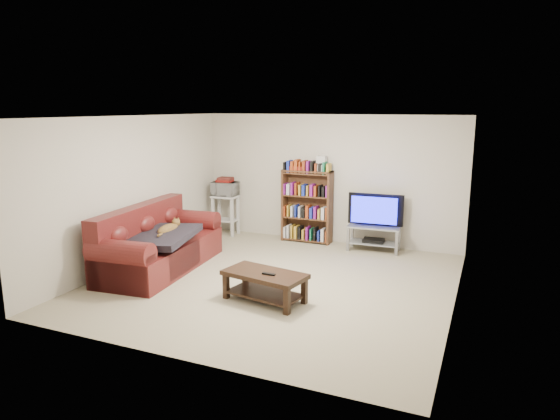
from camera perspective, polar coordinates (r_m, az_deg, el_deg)
The scene contains 19 objects.
floor at distance 7.44m, azimuth -0.51°, elevation -8.20°, with size 5.00×5.00×0.00m, color tan.
ceiling at distance 7.00m, azimuth -0.55°, elevation 10.60°, with size 5.00×5.00×0.00m, color white.
wall_back at distance 9.44m, azimuth 5.60°, elevation 3.53°, with size 5.00×5.00×0.00m, color beige.
wall_front at distance 5.00m, azimuth -12.15°, elevation -4.09°, with size 5.00×5.00×0.00m, color beige.
wall_left at distance 8.43m, azimuth -16.30°, elevation 2.13°, with size 5.00×5.00×0.00m, color beige.
wall_right at distance 6.55m, azimuth 19.93°, elevation -0.77°, with size 5.00×5.00×0.00m, color beige.
sofa at distance 8.18m, azimuth -13.96°, elevation -4.15°, with size 1.23×2.44×1.01m.
blanket at distance 7.89m, azimuth -13.46°, elevation -2.96°, with size 0.91×1.18×0.10m, color black.
cat at distance 8.06m, azimuth -12.69°, elevation -2.18°, with size 0.26×0.64×0.19m, color brown, non-canonical shape.
coffee_table at distance 6.66m, azimuth -1.76°, elevation -8.12°, with size 1.17×0.73×0.40m.
remote at distance 6.53m, azimuth -1.30°, elevation -7.32°, with size 0.18×0.05×0.02m, color black.
tv_stand at distance 9.06m, azimuth 10.67°, elevation -2.70°, with size 0.93×0.46×0.46m.
television at distance 8.96m, azimuth 10.77°, elevation -0.04°, with size 0.98×0.13×0.57m, color black.
dvd_player at distance 9.09m, azimuth 10.64°, elevation -3.44°, with size 0.37×0.26×0.06m, color black.
bookshelf at distance 9.45m, azimuth 3.10°, elevation 0.54°, with size 0.95×0.30×1.37m.
shelf_clutter at distance 9.31m, azimuth 3.75°, elevation 5.16°, with size 0.70×0.21×0.28m.
microwave_stand at distance 10.06m, azimuth -6.25°, elevation 0.06°, with size 0.52×0.39×0.80m.
microwave at distance 9.98m, azimuth -6.30°, elevation 2.44°, with size 0.49×0.33×0.27m, color silver.
game_boxes at distance 9.96m, azimuth -6.32°, elevation 3.36°, with size 0.29×0.25×0.05m, color maroon.
Camera 1 is at (2.81, -6.41, 2.54)m, focal length 32.00 mm.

